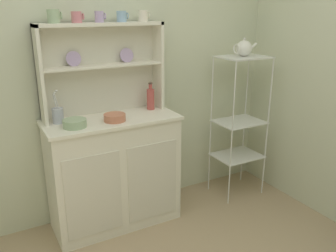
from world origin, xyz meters
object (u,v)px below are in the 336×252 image
(hutch_shelf_unit, at_px, (101,62))
(utensil_jar, at_px, (58,115))
(cup_sage_0, at_px, (54,16))
(porcelain_teapot, at_px, (244,48))
(hutch_cabinet, at_px, (114,171))
(jam_bottle, at_px, (151,98))
(bakers_rack, at_px, (240,112))
(bowl_mixing_large, at_px, (75,123))

(hutch_shelf_unit, relative_size, utensil_jar, 3.81)
(cup_sage_0, xyz_separation_m, porcelain_teapot, (1.51, -0.19, -0.27))
(cup_sage_0, distance_m, utensil_jar, 0.68)
(hutch_cabinet, distance_m, jam_bottle, 0.65)
(bakers_rack, distance_m, jam_bottle, 0.85)
(bowl_mixing_large, xyz_separation_m, jam_bottle, (0.67, 0.16, 0.06))
(hutch_cabinet, distance_m, hutch_shelf_unit, 0.85)
(hutch_shelf_unit, relative_size, bowl_mixing_large, 5.72)
(porcelain_teapot, bearing_deg, hutch_shelf_unit, 168.93)
(hutch_cabinet, height_order, hutch_shelf_unit, hutch_shelf_unit)
(jam_bottle, bearing_deg, bakers_rack, -10.77)
(hutch_cabinet, height_order, cup_sage_0, cup_sage_0)
(hutch_cabinet, bearing_deg, porcelain_teapot, -3.29)
(porcelain_teapot, bearing_deg, jam_bottle, 169.21)
(bowl_mixing_large, bearing_deg, hutch_cabinet, 13.99)
(hutch_cabinet, height_order, utensil_jar, utensil_jar)
(bowl_mixing_large, xyz_separation_m, porcelain_teapot, (1.48, 0.01, 0.44))
(bakers_rack, height_order, porcelain_teapot, porcelain_teapot)
(bakers_rack, bearing_deg, jam_bottle, 169.23)
(hutch_cabinet, distance_m, bowl_mixing_large, 0.55)
(hutch_shelf_unit, height_order, utensil_jar, hutch_shelf_unit)
(cup_sage_0, relative_size, porcelain_teapot, 0.43)
(bakers_rack, distance_m, bowl_mixing_large, 1.48)
(hutch_shelf_unit, xyz_separation_m, bakers_rack, (1.18, -0.23, -0.50))
(jam_bottle, bearing_deg, bowl_mixing_large, -166.54)
(cup_sage_0, xyz_separation_m, utensil_jar, (-0.05, -0.05, -0.68))
(jam_bottle, bearing_deg, cup_sage_0, 177.05)
(hutch_cabinet, height_order, jam_bottle, jam_bottle)
(bakers_rack, xyz_separation_m, bowl_mixing_large, (-1.48, -0.01, 0.13))
(jam_bottle, bearing_deg, hutch_cabinet, -166.96)
(bakers_rack, xyz_separation_m, porcelain_teapot, (-0.00, 0.00, 0.56))
(bowl_mixing_large, bearing_deg, bakers_rack, 0.20)
(utensil_jar, relative_size, porcelain_teapot, 1.10)
(bakers_rack, bearing_deg, utensil_jar, 174.67)
(bowl_mixing_large, bearing_deg, utensil_jar, 117.59)
(hutch_shelf_unit, relative_size, porcelain_teapot, 4.20)
(cup_sage_0, height_order, jam_bottle, cup_sage_0)
(bakers_rack, bearing_deg, hutch_cabinet, 176.71)
(utensil_jar, bearing_deg, hutch_cabinet, -11.70)
(bakers_rack, relative_size, utensil_jar, 5.21)
(hutch_cabinet, xyz_separation_m, porcelain_teapot, (1.18, -0.07, 0.90))
(jam_bottle, xyz_separation_m, utensil_jar, (-0.75, -0.01, -0.03))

